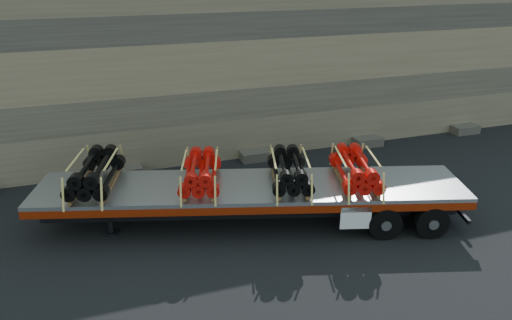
{
  "coord_description": "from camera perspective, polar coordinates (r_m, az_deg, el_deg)",
  "views": [
    {
      "loc": [
        -3.83,
        -12.55,
        7.41
      ],
      "look_at": [
        0.79,
        1.06,
        1.54
      ],
      "focal_mm": 35.0,
      "sensor_mm": 36.0,
      "label": 1
    }
  ],
  "objects": [
    {
      "name": "trailer",
      "position": [
        14.85,
        -0.61,
        -5.02
      ],
      "size": [
        12.62,
        5.77,
        1.24
      ],
      "primitive_type": null,
      "rotation": [
        0.0,
        0.0,
        -0.28
      ],
      "color": "#B3B5BB",
      "rests_on": "ground"
    },
    {
      "name": "ground",
      "position": [
        15.07,
        -1.54,
        -7.26
      ],
      "size": [
        120.0,
        120.0,
        0.0
      ],
      "primitive_type": "plane",
      "color": "black",
      "rests_on": "ground"
    },
    {
      "name": "bundle_midrear",
      "position": [
        14.48,
        3.86,
        -1.3
      ],
      "size": [
        1.73,
        2.51,
        0.81
      ],
      "primitive_type": null,
      "rotation": [
        0.0,
        0.0,
        -0.28
      ],
      "color": "black",
      "rests_on": "trailer"
    },
    {
      "name": "rock_wall",
      "position": [
        19.83,
        -7.34,
        10.64
      ],
      "size": [
        44.0,
        3.0,
        7.0
      ],
      "primitive_type": "cube",
      "color": "#7A6B54",
      "rests_on": "ground"
    },
    {
      "name": "bundle_rear",
      "position": [
        14.82,
        11.31,
        -1.13
      ],
      "size": [
        1.75,
        2.54,
        0.82
      ],
      "primitive_type": null,
      "rotation": [
        0.0,
        0.0,
        -0.28
      ],
      "color": "red",
      "rests_on": "trailer"
    },
    {
      "name": "bundle_midfront",
      "position": [
        14.44,
        -6.34,
        -1.51
      ],
      "size": [
        1.69,
        2.45,
        0.79
      ],
      "primitive_type": null,
      "rotation": [
        0.0,
        0.0,
        -0.28
      ],
      "color": "red",
      "rests_on": "trailer"
    },
    {
      "name": "bundle_front",
      "position": [
        14.94,
        -17.9,
        -1.52
      ],
      "size": [
        1.85,
        2.68,
        0.86
      ],
      "primitive_type": null,
      "rotation": [
        0.0,
        0.0,
        -0.28
      ],
      "color": "black",
      "rests_on": "trailer"
    }
  ]
}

